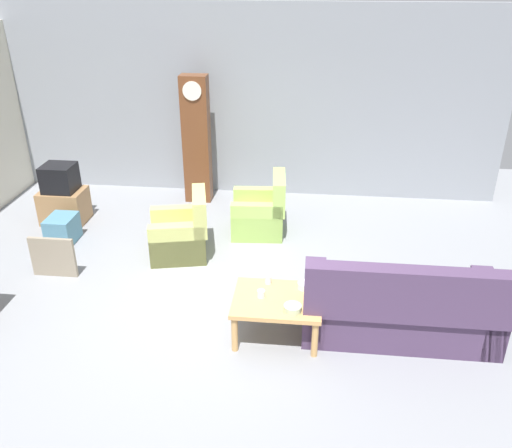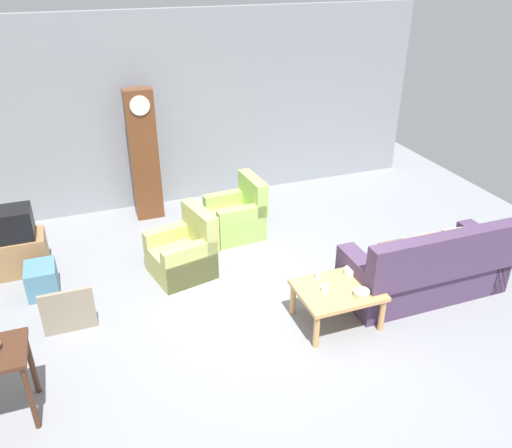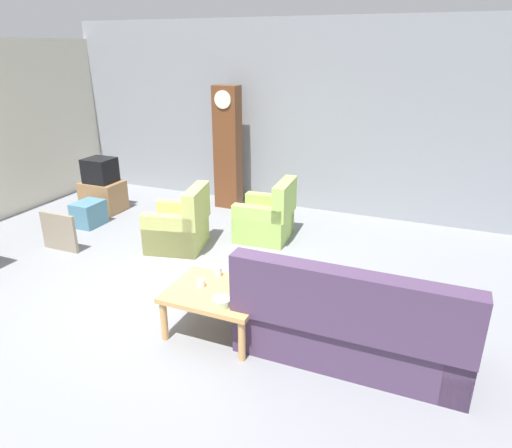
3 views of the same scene
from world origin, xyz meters
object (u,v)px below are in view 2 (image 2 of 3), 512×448
couch_floral (426,271)px  cup_white_porcelain (325,288)px  grandfather_clock (144,155)px  cup_blue_rimmed (318,274)px  storage_box_blue (42,279)px  coffee_table_wood (338,293)px  framed_picture_leaning (68,311)px  bowl_shallow_green (361,293)px  armchair_olive_far (237,217)px  bowl_white_stacked (350,271)px  armchair_olive_near (184,254)px  tv_stand_cabinet (21,254)px  tv_crt (14,223)px

couch_floral → cup_white_porcelain: bearing=-175.9°
grandfather_clock → cup_blue_rimmed: size_ratio=22.44×
grandfather_clock → storage_box_blue: grandfather_clock is taller
storage_box_blue → couch_floral: bearing=-20.5°
cup_white_porcelain → coffee_table_wood: bearing=-1.9°
framed_picture_leaning → cup_white_porcelain: bearing=-17.9°
bowl_shallow_green → grandfather_clock: bearing=115.1°
couch_floral → framed_picture_leaning: 4.42m
couch_floral → armchair_olive_far: couch_floral is taller
armchair_olive_far → bowl_shallow_green: bearing=-77.4°
storage_box_blue → bowl_shallow_green: bowl_shallow_green is taller
cup_white_porcelain → bowl_white_stacked: size_ratio=0.55×
armchair_olive_near → tv_stand_cabinet: size_ratio=1.38×
couch_floral → cup_white_porcelain: 1.52m
armchair_olive_near → tv_crt: size_ratio=1.95×
framed_picture_leaning → storage_box_blue: bearing=108.0°
tv_crt → bowl_white_stacked: size_ratio=3.10×
framed_picture_leaning → bowl_shallow_green: size_ratio=3.17×
grandfather_clock → couch_floral: bearing=-49.7°
grandfather_clock → framed_picture_leaning: 3.12m
storage_box_blue → cup_white_porcelain: size_ratio=5.64×
couch_floral → framed_picture_leaning: size_ratio=3.50×
armchair_olive_near → cup_white_porcelain: armchair_olive_near is taller
armchair_olive_near → framed_picture_leaning: (-1.54, -0.75, -0.03)m
tv_crt → framed_picture_leaning: 1.76m
tv_stand_cabinet → tv_crt: tv_crt is taller
cup_white_porcelain → grandfather_clock: bearing=111.8°
cup_white_porcelain → bowl_white_stacked: bearing=25.8°
tv_crt → cup_white_porcelain: 4.23m
tv_crt → tv_stand_cabinet: bearing=0.0°
grandfather_clock → cup_white_porcelain: (1.44, -3.59, -0.56)m
storage_box_blue → cup_blue_rimmed: bearing=-26.2°
cup_blue_rimmed → grandfather_clock: bearing=114.3°
bowl_white_stacked → coffee_table_wood: bearing=-141.5°
cup_blue_rimmed → cup_white_porcelain: bearing=-100.8°
cup_white_porcelain → cup_blue_rimmed: size_ratio=0.89×
couch_floral → armchair_olive_far: bearing=126.7°
grandfather_clock → cup_blue_rimmed: grandfather_clock is taller
couch_floral → storage_box_blue: size_ratio=4.38×
bowl_white_stacked → storage_box_blue: bearing=155.7°
framed_picture_leaning → storage_box_blue: (-0.30, 0.93, -0.08)m
armchair_olive_near → tv_crt: (-2.10, 0.85, 0.43)m
couch_floral → grandfather_clock: grandfather_clock is taller
grandfather_clock → bowl_white_stacked: bearing=-60.5°
tv_crt → armchair_olive_near: bearing=-22.0°
grandfather_clock → bowl_shallow_green: size_ratio=11.31×
cup_blue_rimmed → armchair_olive_far: bearing=97.9°
couch_floral → bowl_white_stacked: 1.07m
couch_floral → coffee_table_wood: couch_floral is taller
storage_box_blue → bowl_white_stacked: bowl_white_stacked is taller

